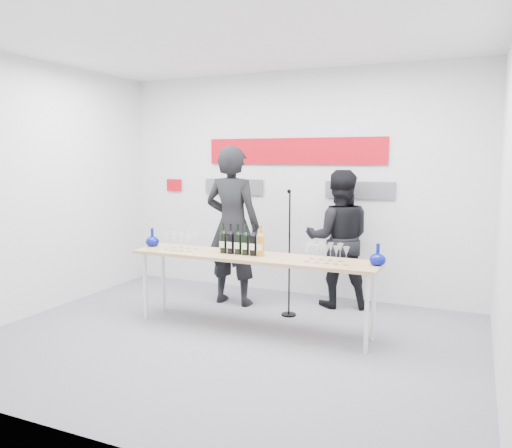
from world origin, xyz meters
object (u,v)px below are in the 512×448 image
object	(u,v)px
presenter_left	(232,226)
presenter_right	(339,239)
mic_stand	(289,278)
tasting_table	(252,261)

from	to	relation	value
presenter_left	presenter_right	xyz separation A→B (m)	(1.26, 0.45, -0.15)
mic_stand	presenter_left	bearing A→B (deg)	-168.58
tasting_table	mic_stand	bearing A→B (deg)	70.74
mic_stand	tasting_table	bearing A→B (deg)	-84.91
presenter_right	mic_stand	size ratio (longest dim) A/B	1.14
tasting_table	presenter_right	xyz separation A→B (m)	(0.63, 1.23, 0.10)
tasting_table	presenter_right	world-z (taller)	presenter_right
presenter_right	mic_stand	xyz separation A→B (m)	(-0.42, -0.63, -0.40)
presenter_right	mic_stand	world-z (taller)	presenter_right
mic_stand	presenter_right	bearing A→B (deg)	80.28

